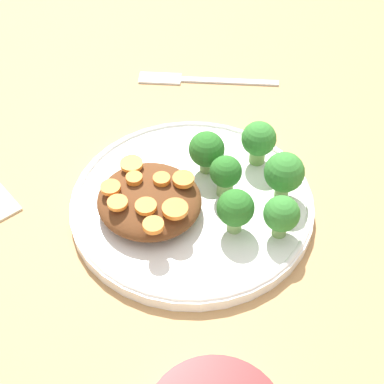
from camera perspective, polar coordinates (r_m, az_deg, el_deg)
name	(u,v)px	position (r m, az deg, el deg)	size (l,w,h in m)	color
ground_plane	(192,209)	(0.74, 0.00, -1.56)	(4.00, 4.00, 0.00)	tan
plate	(192,204)	(0.73, 0.00, -1.06)	(0.28, 0.28, 0.02)	white
stew_mound	(149,201)	(0.71, -3.81, -0.77)	(0.11, 0.12, 0.03)	#5B3319
broccoli_floret_0	(235,210)	(0.68, 3.83, -1.57)	(0.04, 0.04, 0.05)	#7FA85B
broccoli_floret_1	(284,173)	(0.72, 8.19, 1.66)	(0.05, 0.05, 0.06)	#7FA85B
broccoli_floret_2	(207,150)	(0.74, 1.31, 3.75)	(0.04, 0.04, 0.05)	#7FA85B
broccoli_floret_3	(282,215)	(0.68, 7.96, -2.02)	(0.04, 0.04, 0.05)	#759E51
broccoli_floret_4	(226,174)	(0.72, 3.01, 1.63)	(0.04, 0.04, 0.05)	#7FA85B
broccoli_floret_5	(259,140)	(0.76, 5.95, 4.60)	(0.04, 0.04, 0.06)	#759E51
carrot_slice_0	(134,178)	(0.71, -5.16, 1.21)	(0.02, 0.02, 0.01)	orange
carrot_slice_1	(183,179)	(0.70, -0.77, 1.14)	(0.02, 0.02, 0.01)	orange
carrot_slice_2	(175,209)	(0.67, -1.52, -1.51)	(0.03, 0.03, 0.01)	orange
carrot_slice_3	(162,179)	(0.70, -2.72, 1.15)	(0.02, 0.02, 0.01)	orange
carrot_slice_4	(131,164)	(0.72, -5.40, 2.51)	(0.03, 0.03, 0.00)	orange
carrot_slice_5	(118,203)	(0.68, -6.64, -0.96)	(0.02, 0.02, 0.00)	orange
carrot_slice_6	(146,206)	(0.68, -4.13, -1.27)	(0.02, 0.02, 0.00)	orange
carrot_slice_7	(110,187)	(0.70, -7.26, 0.41)	(0.02, 0.02, 0.00)	orange
carrot_slice_8	(153,225)	(0.66, -3.46, -2.96)	(0.02, 0.02, 0.01)	orange
fork	(194,79)	(0.92, 0.20, 10.02)	(0.13, 0.17, 0.01)	silver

